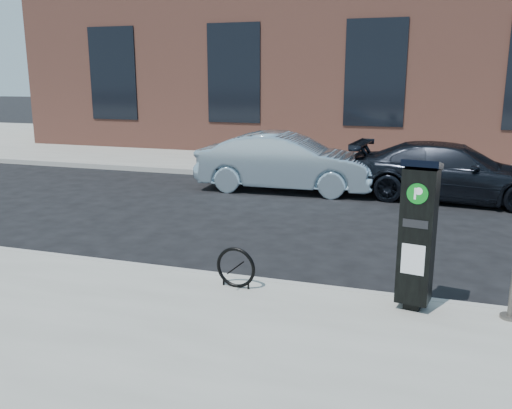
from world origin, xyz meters
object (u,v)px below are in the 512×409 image
at_px(bike_rack, 236,268).
at_px(car_silver, 286,162).
at_px(car_dark, 452,172).
at_px(parking_kiosk, 417,234).

relative_size(bike_rack, car_silver, 0.12).
relative_size(bike_rack, car_dark, 0.12).
xyz_separation_m(car_silver, car_dark, (4.05, 0.15, -0.06)).
relative_size(parking_kiosk, bike_rack, 3.27).
bearing_deg(car_silver, bike_rack, -172.78).
distance_m(parking_kiosk, car_silver, 7.78).
distance_m(parking_kiosk, car_dark, 7.14).
distance_m(bike_rack, car_dark, 7.70).
bearing_deg(car_silver, car_dark, -90.44).
xyz_separation_m(parking_kiosk, bike_rack, (-2.27, -0.05, -0.67)).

